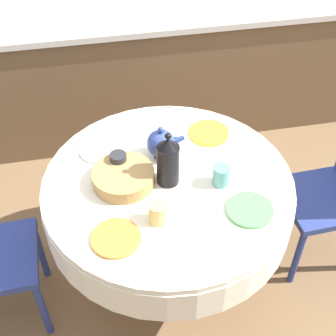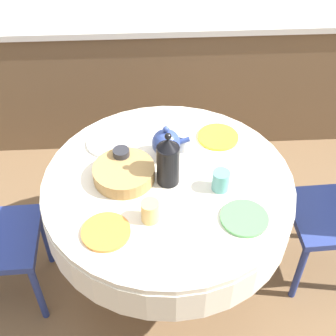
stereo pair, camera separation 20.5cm
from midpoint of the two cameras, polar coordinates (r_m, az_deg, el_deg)
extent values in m
plane|color=brown|center=(2.72, 2.22, -13.28)|extent=(12.00, 12.00, 0.00)
cube|color=brown|center=(3.45, 0.43, 11.53)|extent=(3.20, 0.60, 0.88)
cube|color=beige|center=(3.23, 0.47, 18.45)|extent=(3.24, 0.64, 0.04)
cylinder|color=brown|center=(2.70, 2.23, -13.05)|extent=(0.44, 0.44, 0.04)
cylinder|color=brown|center=(2.47, 2.41, -9.44)|extent=(0.11, 0.11, 0.53)
cylinder|color=silver|center=(2.20, 2.68, -3.90)|extent=(1.15, 1.15, 0.18)
cylinder|color=silver|center=(2.12, 2.77, -1.99)|extent=(1.14, 1.14, 0.03)
cube|color=navy|center=(2.58, 21.42, -5.52)|extent=(0.42, 0.42, 0.04)
cylinder|color=navy|center=(2.60, 17.91, -12.20)|extent=(0.04, 0.04, 0.42)
cylinder|color=navy|center=(2.79, 15.63, -6.30)|extent=(0.04, 0.04, 0.42)
cylinder|color=navy|center=(2.67, -12.55, -8.39)|extent=(0.04, 0.04, 0.42)
cylinder|color=navy|center=(2.47, -13.16, -14.83)|extent=(0.04, 0.04, 0.42)
cylinder|color=orange|center=(1.91, -4.53, -7.93)|extent=(0.20, 0.20, 0.01)
cylinder|color=#DBB766|center=(1.92, 0.87, -5.46)|extent=(0.08, 0.08, 0.10)
cylinder|color=#5BA85B|center=(1.99, 12.25, -6.15)|extent=(0.20, 0.20, 0.01)
cylinder|color=#5BA39E|center=(2.07, 9.30, -1.66)|extent=(0.08, 0.08, 0.10)
cylinder|color=white|center=(2.30, -4.88, 2.92)|extent=(0.20, 0.20, 0.01)
cylinder|color=#28282D|center=(2.15, -2.96, 1.11)|extent=(0.08, 0.08, 0.10)
cylinder|color=yellow|center=(2.35, 8.62, 3.65)|extent=(0.20, 0.20, 0.01)
cylinder|color=white|center=(2.25, 4.61, 3.22)|extent=(0.08, 0.08, 0.10)
cylinder|color=black|center=(2.04, 2.95, 0.23)|extent=(0.10, 0.10, 0.20)
cone|color=black|center=(1.96, 3.07, 2.84)|extent=(0.09, 0.09, 0.05)
sphere|color=black|center=(1.93, 3.12, 3.69)|extent=(0.03, 0.03, 0.03)
cylinder|color=#33478E|center=(2.23, 2.30, 1.52)|extent=(0.07, 0.07, 0.01)
sphere|color=#33478E|center=(2.18, 2.35, 2.95)|extent=(0.13, 0.13, 0.13)
cylinder|color=#33478E|center=(2.18, 4.43, 3.15)|extent=(0.08, 0.02, 0.05)
sphere|color=#33478E|center=(2.13, 2.41, 4.63)|extent=(0.03, 0.03, 0.03)
cylinder|color=#AD844C|center=(2.10, -2.62, -0.72)|extent=(0.28, 0.28, 0.07)
camera|label=1|loc=(0.10, -87.13, 2.73)|focal=50.00mm
camera|label=2|loc=(0.10, 92.87, -2.73)|focal=50.00mm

